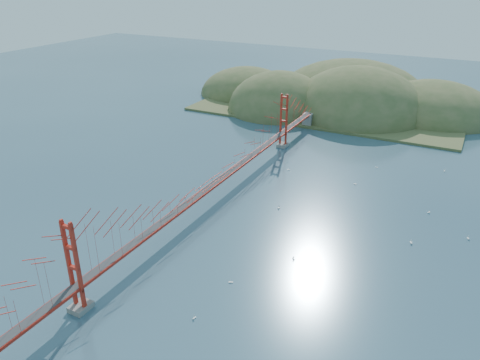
% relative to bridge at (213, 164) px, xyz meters
% --- Properties ---
extents(ground, '(320.00, 320.00, 0.00)m').
position_rel_bridge_xyz_m(ground, '(0.00, -0.18, -7.01)').
color(ground, '#315063').
rests_on(ground, ground).
extents(bridge, '(2.20, 94.40, 12.00)m').
position_rel_bridge_xyz_m(bridge, '(0.00, 0.00, 0.00)').
color(bridge, gray).
rests_on(bridge, ground).
extents(far_headlands, '(84.00, 58.00, 25.00)m').
position_rel_bridge_xyz_m(far_headlands, '(2.21, 68.33, -7.01)').
color(far_headlands, olive).
rests_on(far_headlands, ground).
extents(sailboat_10, '(0.47, 0.52, 0.59)m').
position_rel_bridge_xyz_m(sailboat_10, '(12.41, -25.46, -6.87)').
color(sailboat_10, white).
rests_on(sailboat_10, ground).
extents(sailboat_15, '(0.49, 0.57, 0.66)m').
position_rel_bridge_xyz_m(sailboat_15, '(32.91, 31.70, -6.86)').
color(sailboat_15, white).
rests_on(sailboat_15, ground).
extents(sailboat_3, '(0.55, 0.48, 0.63)m').
position_rel_bridge_xyz_m(sailboat_3, '(6.00, 18.49, -6.86)').
color(sailboat_3, white).
rests_on(sailboat_3, ground).
extents(sailboat_1, '(0.67, 0.67, 0.74)m').
position_rel_bridge_xyz_m(sailboat_1, '(31.44, 2.06, -6.85)').
color(sailboat_1, white).
rests_on(sailboat_1, ground).
extents(sailboat_11, '(0.59, 0.59, 0.67)m').
position_rel_bridge_xyz_m(sailboat_11, '(38.60, 7.07, -6.86)').
color(sailboat_11, white).
rests_on(sailboat_11, ground).
extents(sailboat_6, '(0.56, 0.56, 0.59)m').
position_rel_bridge_xyz_m(sailboat_6, '(18.02, -9.45, -6.87)').
color(sailboat_6, white).
rests_on(sailboat_6, ground).
extents(sailboat_0, '(0.52, 0.58, 0.66)m').
position_rel_bridge_xyz_m(sailboat_0, '(10.54, 3.06, -6.86)').
color(sailboat_0, white).
rests_on(sailboat_0, ground).
extents(sailboat_4, '(0.58, 0.58, 0.63)m').
position_rel_bridge_xyz_m(sailboat_4, '(32.49, 12.76, -6.86)').
color(sailboat_4, white).
rests_on(sailboat_4, ground).
extents(sailboat_12, '(0.50, 0.44, 0.57)m').
position_rel_bridge_xyz_m(sailboat_12, '(20.91, 27.46, -6.87)').
color(sailboat_12, white).
rests_on(sailboat_12, ground).
extents(sailboat_7, '(0.56, 0.48, 0.64)m').
position_rel_bridge_xyz_m(sailboat_7, '(19.19, 17.86, -6.86)').
color(sailboat_7, white).
rests_on(sailboat_7, ground).
extents(sailboat_extra_0, '(0.57, 0.57, 0.65)m').
position_rel_bridge_xyz_m(sailboat_extra_0, '(12.95, -17.85, -6.86)').
color(sailboat_extra_0, white).
rests_on(sailboat_extra_0, ground).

